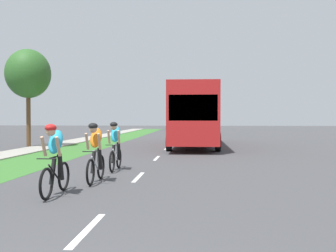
{
  "coord_description": "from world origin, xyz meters",
  "views": [
    {
      "loc": [
        1.65,
        -1.97,
        1.71
      ],
      "look_at": [
        0.16,
        18.22,
        1.27
      ],
      "focal_mm": 40.2,
      "sensor_mm": 36.0,
      "label": 1
    }
  ],
  "objects_px": {
    "cyclist_trailing": "(96,152)",
    "bus_red": "(194,113)",
    "suv_silver": "(177,122)",
    "sedan_black": "(174,124)",
    "street_tree_near": "(28,74)",
    "pickup_blue": "(192,126)",
    "cyclist_lead": "(55,159)",
    "cyclist_distant": "(115,145)"
  },
  "relations": [
    {
      "from": "cyclist_lead",
      "to": "cyclist_trailing",
      "type": "xyz_separation_m",
      "value": [
        0.45,
        1.71,
        0.0
      ]
    },
    {
      "from": "cyclist_trailing",
      "to": "cyclist_distant",
      "type": "distance_m",
      "value": 2.29
    },
    {
      "from": "street_tree_near",
      "to": "cyclist_distant",
      "type": "bearing_deg",
      "value": -52.12
    },
    {
      "from": "pickup_blue",
      "to": "suv_silver",
      "type": "height_order",
      "value": "suv_silver"
    },
    {
      "from": "suv_silver",
      "to": "street_tree_near",
      "type": "height_order",
      "value": "street_tree_near"
    },
    {
      "from": "cyclist_trailing",
      "to": "suv_silver",
      "type": "bearing_deg",
      "value": 90.69
    },
    {
      "from": "cyclist_lead",
      "to": "cyclist_distant",
      "type": "xyz_separation_m",
      "value": [
        0.48,
        4.0,
        0.0
      ]
    },
    {
      "from": "cyclist_lead",
      "to": "sedan_black",
      "type": "relative_size",
      "value": 0.4
    },
    {
      "from": "cyclist_trailing",
      "to": "cyclist_distant",
      "type": "height_order",
      "value": "same"
    },
    {
      "from": "cyclist_trailing",
      "to": "bus_red",
      "type": "relative_size",
      "value": 0.15
    },
    {
      "from": "cyclist_trailing",
      "to": "sedan_black",
      "type": "bearing_deg",
      "value": 90.65
    },
    {
      "from": "sedan_black",
      "to": "suv_silver",
      "type": "height_order",
      "value": "suv_silver"
    },
    {
      "from": "cyclist_distant",
      "to": "pickup_blue",
      "type": "distance_m",
      "value": 29.27
    },
    {
      "from": "suv_silver",
      "to": "cyclist_lead",
      "type": "bearing_deg",
      "value": -89.78
    },
    {
      "from": "suv_silver",
      "to": "cyclist_trailing",
      "type": "bearing_deg",
      "value": -89.31
    },
    {
      "from": "cyclist_distant",
      "to": "street_tree_near",
      "type": "distance_m",
      "value": 12.03
    },
    {
      "from": "cyclist_lead",
      "to": "sedan_black",
      "type": "xyz_separation_m",
      "value": [
        -0.05,
        45.47,
        -0.04
      ]
    },
    {
      "from": "bus_red",
      "to": "pickup_blue",
      "type": "bearing_deg",
      "value": 90.97
    },
    {
      "from": "sedan_black",
      "to": "bus_red",
      "type": "bearing_deg",
      "value": -84.34
    },
    {
      "from": "cyclist_trailing",
      "to": "street_tree_near",
      "type": "relative_size",
      "value": 0.3
    },
    {
      "from": "cyclist_lead",
      "to": "pickup_blue",
      "type": "height_order",
      "value": "pickup_blue"
    },
    {
      "from": "sedan_black",
      "to": "street_tree_near",
      "type": "height_order",
      "value": "street_tree_near"
    },
    {
      "from": "cyclist_distant",
      "to": "cyclist_lead",
      "type": "bearing_deg",
      "value": -96.89
    },
    {
      "from": "cyclist_trailing",
      "to": "pickup_blue",
      "type": "bearing_deg",
      "value": 85.97
    },
    {
      "from": "cyclist_trailing",
      "to": "pickup_blue",
      "type": "relative_size",
      "value": 0.34
    },
    {
      "from": "cyclist_distant",
      "to": "sedan_black",
      "type": "relative_size",
      "value": 0.4
    },
    {
      "from": "cyclist_distant",
      "to": "pickup_blue",
      "type": "xyz_separation_m",
      "value": [
        2.18,
        29.19,
        0.02
      ]
    },
    {
      "from": "cyclist_distant",
      "to": "street_tree_near",
      "type": "relative_size",
      "value": 0.3
    },
    {
      "from": "cyclist_lead",
      "to": "street_tree_near",
      "type": "xyz_separation_m",
      "value": [
        -6.59,
        13.1,
        3.44
      ]
    },
    {
      "from": "cyclist_trailing",
      "to": "bus_red",
      "type": "bearing_deg",
      "value": 79.25
    },
    {
      "from": "cyclist_trailing",
      "to": "street_tree_near",
      "type": "distance_m",
      "value": 13.82
    },
    {
      "from": "bus_red",
      "to": "suv_silver",
      "type": "xyz_separation_m",
      "value": [
        -3.2,
        42.57,
        -1.03
      ]
    },
    {
      "from": "pickup_blue",
      "to": "sedan_black",
      "type": "distance_m",
      "value": 12.58
    },
    {
      "from": "cyclist_lead",
      "to": "cyclist_trailing",
      "type": "height_order",
      "value": "same"
    },
    {
      "from": "bus_red",
      "to": "sedan_black",
      "type": "height_order",
      "value": "bus_red"
    },
    {
      "from": "suv_silver",
      "to": "street_tree_near",
      "type": "xyz_separation_m",
      "value": [
        -6.37,
        -44.49,
        3.3
      ]
    },
    {
      "from": "bus_red",
      "to": "pickup_blue",
      "type": "height_order",
      "value": "bus_red"
    },
    {
      "from": "bus_red",
      "to": "street_tree_near",
      "type": "distance_m",
      "value": 10.02
    },
    {
      "from": "pickup_blue",
      "to": "suv_silver",
      "type": "relative_size",
      "value": 1.09
    },
    {
      "from": "pickup_blue",
      "to": "cyclist_lead",
      "type": "bearing_deg",
      "value": -94.59
    },
    {
      "from": "bus_red",
      "to": "street_tree_near",
      "type": "height_order",
      "value": "street_tree_near"
    },
    {
      "from": "cyclist_lead",
      "to": "cyclist_distant",
      "type": "relative_size",
      "value": 1.0
    }
  ]
}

